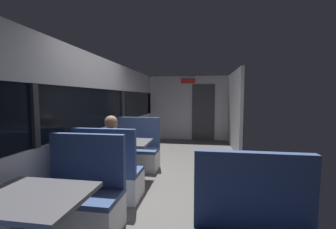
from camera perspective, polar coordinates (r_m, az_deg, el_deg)
name	(u,v)px	position (r m, az deg, el deg)	size (l,w,h in m)	color
ground_plane	(173,186)	(3.93, 1.33, -18.58)	(3.30, 9.20, 0.02)	#514F4C
carriage_window_panel_left	(94,121)	(4.09, -19.24, -1.69)	(0.09, 8.48, 2.30)	#B2B2B7
carriage_end_bulkhead	(190,108)	(7.80, 5.81, 1.64)	(2.90, 0.11, 2.30)	#B2B2B7
carriage_aisle_panel_right	(234,110)	(6.67, 17.28, 1.06)	(0.08, 2.40, 2.30)	#B2B2B7
dining_table_near_window	(32,207)	(2.21, -32.54, -20.08)	(0.90, 0.70, 0.74)	#9E9EA3
bench_near_window_facing_entry	(81,202)	(2.85, -22.29, -20.84)	(0.95, 0.50, 1.10)	silver
dining_table_mid_window	(125,147)	(4.01, -11.40, -8.42)	(0.90, 0.70, 0.74)	#9E9EA3
bench_mid_window_facing_end	(109,177)	(3.48, -15.45, -15.89)	(0.95, 0.50, 1.10)	silver
bench_mid_window_facing_entry	(137,153)	(4.73, -8.36, -10.26)	(0.95, 0.50, 1.10)	silver
seated_passenger	(111,162)	(3.48, -15.02, -12.27)	(0.47, 0.55, 1.26)	#26262D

